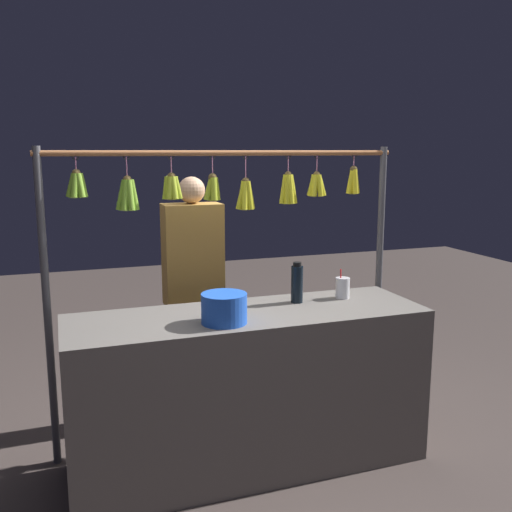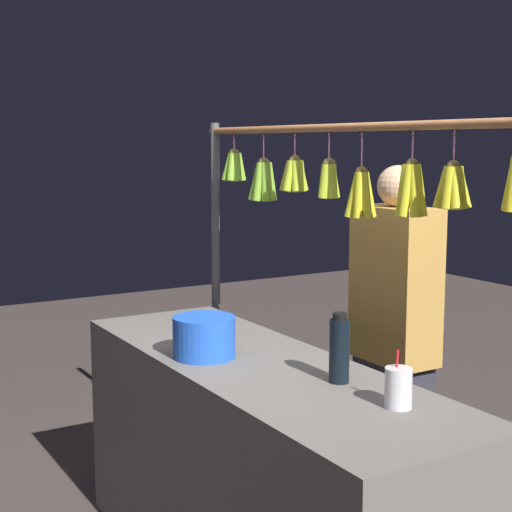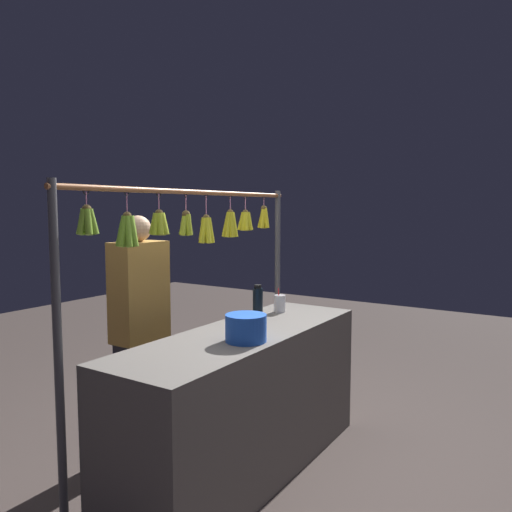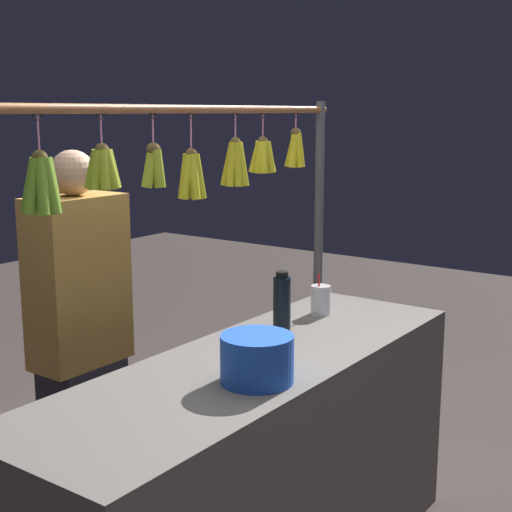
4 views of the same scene
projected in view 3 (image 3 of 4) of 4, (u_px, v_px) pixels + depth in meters
name	position (u px, v px, depth m)	size (l,w,h in m)	color
ground_plane	(244.00, 471.00, 3.24)	(12.00, 12.00, 0.00)	#463B37
market_counter	(244.00, 402.00, 3.19)	(2.01, 0.63, 0.91)	#66605B
display_rack	(194.00, 257.00, 3.29)	(2.18, 0.13, 1.83)	#4C4C51
water_bottle	(258.00, 303.00, 3.48)	(0.07, 0.07, 0.24)	black
blue_bucket	(246.00, 328.00, 2.91)	(0.24, 0.24, 0.16)	blue
drink_cup	(280.00, 303.00, 3.74)	(0.09, 0.09, 0.18)	silver
vendor_person	(140.00, 336.00, 3.46)	(0.39, 0.21, 1.64)	#2D2D38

